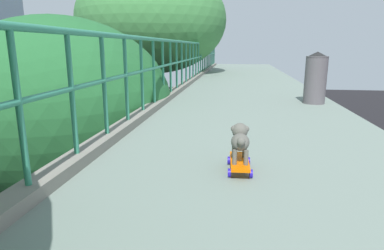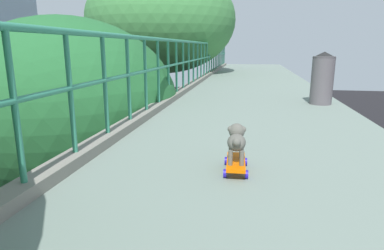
{
  "view_description": "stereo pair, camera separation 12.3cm",
  "coord_description": "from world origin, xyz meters",
  "views": [
    {
      "loc": [
        1.11,
        -0.17,
        7.31
      ],
      "look_at": [
        0.64,
        3.18,
        6.5
      ],
      "focal_mm": 30.55,
      "sensor_mm": 36.0,
      "label": 1
    },
    {
      "loc": [
        1.23,
        -0.15,
        7.31
      ],
      "look_at": [
        0.64,
        3.18,
        6.5
      ],
      "focal_mm": 30.55,
      "sensor_mm": 36.0,
      "label": 2
    }
  ],
  "objects": [
    {
      "name": "litter_bin",
      "position": [
        2.47,
        5.92,
        6.78
      ],
      "size": [
        0.39,
        0.39,
        0.92
      ],
      "color": "#554F54",
      "rests_on": "overpass_deck"
    },
    {
      "name": "city_bus",
      "position": [
        -8.04,
        19.55,
        1.88
      ],
      "size": [
        2.64,
        10.74,
        3.33
      ],
      "color": "#204291",
      "rests_on": "ground"
    },
    {
      "name": "roadside_tree_mid",
      "position": [
        -2.34,
        5.72,
        6.08
      ],
      "size": [
        4.39,
        4.39,
        7.89
      ],
      "color": "#4C3C2B",
      "rests_on": "ground"
    },
    {
      "name": "toy_skateboard",
      "position": [
        1.14,
        2.39,
        6.38
      ],
      "size": [
        0.21,
        0.45,
        0.09
      ],
      "color": "#EE6103",
      "rests_on": "overpass_deck"
    },
    {
      "name": "small_dog",
      "position": [
        1.14,
        2.4,
        6.58
      ],
      "size": [
        0.16,
        0.35,
        0.29
      ],
      "color": "#5D5B53",
      "rests_on": "toy_skateboard"
    },
    {
      "name": "roadside_tree_far",
      "position": [
        -2.26,
        12.65,
        8.25
      ],
      "size": [
        5.72,
        5.72,
        10.32
      ],
      "color": "#4D342C",
      "rests_on": "ground"
    }
  ]
}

